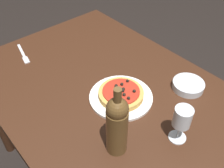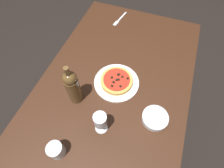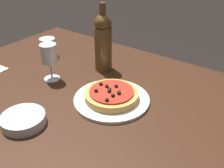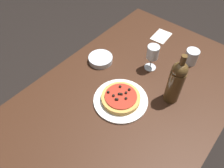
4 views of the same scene
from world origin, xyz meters
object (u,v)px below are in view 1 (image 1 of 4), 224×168
pizza (121,93)px  side_bowl (188,85)px  wine_bottle (117,125)px  dining_table (122,114)px  fork (23,55)px  wine_glass (182,119)px  dinner_plate (121,97)px

pizza → side_bowl: bearing=60.9°
pizza → wine_bottle: bearing=-45.9°
wine_bottle → dining_table: bearing=132.6°
side_bowl → wine_bottle: bearing=-86.5°
wine_bottle → fork: size_ratio=1.56×
wine_glass → wine_bottle: 0.24m
side_bowl → fork: (-0.73, -0.45, -0.01)m
dinner_plate → pizza: (0.00, 0.00, 0.02)m
wine_glass → side_bowl: wine_glass is taller
wine_glass → fork: bearing=-167.5°
wine_bottle → fork: bearing=179.2°
pizza → fork: size_ratio=1.04×
dining_table → pizza: size_ratio=7.68×
dinner_plate → pizza: bearing=76.3°
side_bowl → wine_glass: bearing=-60.6°
wine_glass → dining_table: bearing=-174.4°
wine_bottle → side_bowl: (-0.03, 0.46, -0.12)m
dining_table → dinner_plate: 0.09m
wine_glass → side_bowl: 0.31m
side_bowl → dining_table: bearing=-115.3°
side_bowl → dinner_plate: bearing=-119.1°
wine_glass → wine_bottle: size_ratio=0.53×
wine_glass → side_bowl: (-0.15, 0.26, -0.09)m
pizza → dinner_plate: bearing=-103.7°
pizza → wine_glass: 0.31m
fork → dinner_plate: bearing=29.2°
side_bowl → fork: side_bowl is taller
dining_table → dinner_plate: size_ratio=5.45×
pizza → side_bowl: size_ratio=1.38×
wine_glass → fork: 0.90m
dining_table → wine_glass: 0.34m
dining_table → wine_glass: (0.28, 0.03, 0.19)m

